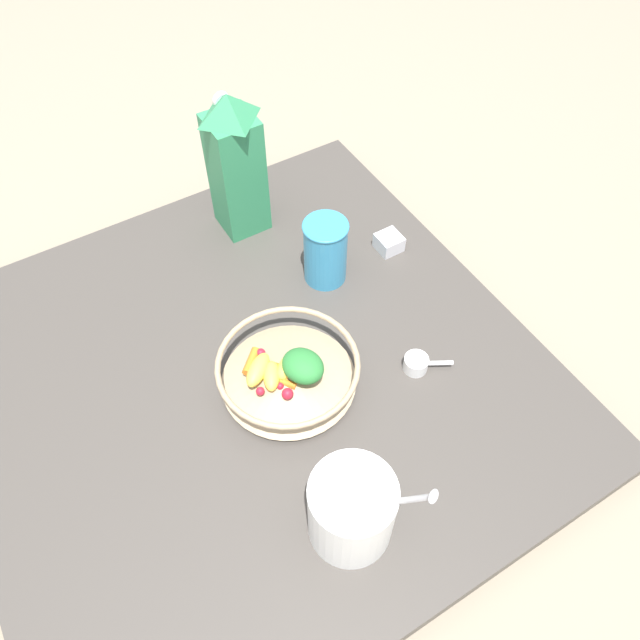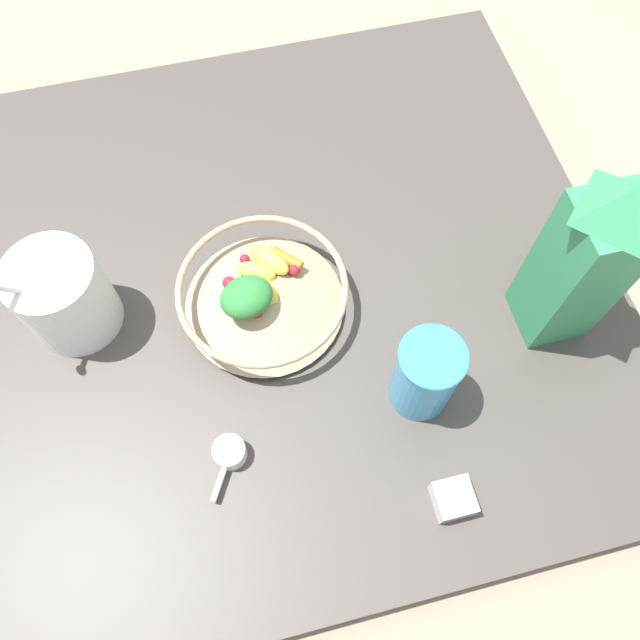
% 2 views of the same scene
% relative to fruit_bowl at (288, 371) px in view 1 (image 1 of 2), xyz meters
% --- Properties ---
extents(ground_plane, '(6.00, 6.00, 0.00)m').
position_rel_fruit_bowl_xyz_m(ground_plane, '(0.04, -0.05, -0.08)').
color(ground_plane, gray).
extents(countertop, '(0.95, 0.95, 0.04)m').
position_rel_fruit_bowl_xyz_m(countertop, '(0.04, -0.05, -0.06)').
color(countertop, '#47423D').
rests_on(countertop, ground_plane).
extents(fruit_bowl, '(0.24, 0.24, 0.09)m').
position_rel_fruit_bowl_xyz_m(fruit_bowl, '(0.00, 0.00, 0.00)').
color(fruit_bowl, tan).
rests_on(fruit_bowl, countertop).
extents(milk_carton, '(0.09, 0.09, 0.30)m').
position_rel_fruit_bowl_xyz_m(milk_carton, '(-0.11, -0.39, 0.11)').
color(milk_carton, '#338C59').
rests_on(milk_carton, countertop).
extents(yogurt_tub, '(0.12, 0.16, 0.24)m').
position_rel_fruit_bowl_xyz_m(yogurt_tub, '(0.04, 0.26, 0.04)').
color(yogurt_tub, white).
rests_on(yogurt_tub, countertop).
extents(drinking_cup, '(0.09, 0.09, 0.14)m').
position_rel_fruit_bowl_xyz_m(drinking_cup, '(-0.18, -0.18, 0.03)').
color(drinking_cup, '#3893C6').
rests_on(drinking_cup, countertop).
extents(spice_jar, '(0.05, 0.05, 0.03)m').
position_rel_fruit_bowl_xyz_m(spice_jar, '(-0.33, -0.17, -0.02)').
color(spice_jar, silver).
rests_on(spice_jar, countertop).
extents(measuring_scoop, '(0.08, 0.06, 0.03)m').
position_rel_fruit_bowl_xyz_m(measuring_scoop, '(-0.21, 0.09, -0.03)').
color(measuring_scoop, white).
rests_on(measuring_scoop, countertop).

